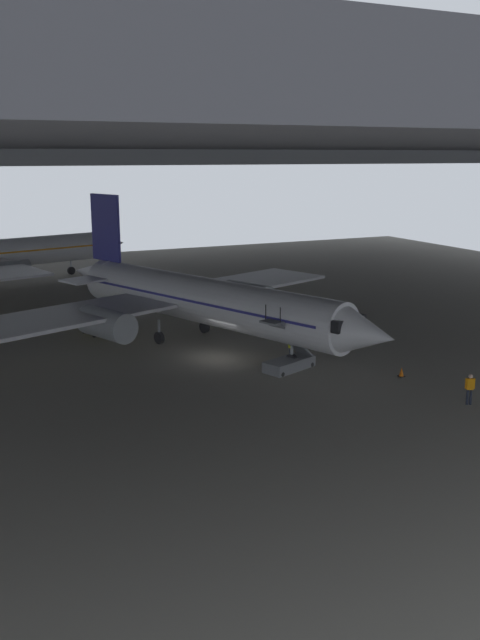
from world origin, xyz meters
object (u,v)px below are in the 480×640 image
(airplane_main, at_px, (198,299))
(traffic_cone_orange, at_px, (402,372))
(boarding_stairs, at_px, (289,359))
(crew_worker_near_nose, at_px, (470,387))
(baggage_tug, at_px, (95,327))
(crew_worker_by_stairs, at_px, (291,346))

(airplane_main, distance_m, traffic_cone_orange, 15.73)
(airplane_main, bearing_deg, boarding_stairs, -72.49)
(boarding_stairs, distance_m, traffic_cone_orange, 7.13)
(boarding_stairs, relative_size, crew_worker_near_nose, 2.51)
(airplane_main, distance_m, baggage_tug, 8.90)
(crew_worker_near_nose, relative_size, baggage_tug, 0.72)
(boarding_stairs, distance_m, crew_worker_near_nose, 11.56)
(airplane_main, distance_m, crew_worker_near_nose, 20.64)
(boarding_stairs, bearing_deg, baggage_tug, 122.23)
(airplane_main, height_order, crew_worker_by_stairs, airplane_main)
(airplane_main, height_order, crew_worker_near_nose, airplane_main)
(boarding_stairs, xyz_separation_m, crew_worker_near_nose, (5.88, -9.95, 0.31))
(airplane_main, relative_size, baggage_tug, 12.87)
(crew_worker_near_nose, xyz_separation_m, traffic_cone_orange, (-0.19, 5.67, -0.73))
(crew_worker_by_stairs, height_order, traffic_cone_orange, crew_worker_by_stairs)
(boarding_stairs, bearing_deg, crew_worker_near_nose, -59.41)
(crew_worker_by_stairs, relative_size, baggage_tug, 0.72)
(boarding_stairs, relative_size, traffic_cone_orange, 7.38)
(baggage_tug, bearing_deg, airplane_main, -41.95)
(traffic_cone_orange, distance_m, baggage_tug, 23.74)
(crew_worker_near_nose, distance_m, crew_worker_by_stairs, 12.61)
(airplane_main, distance_m, boarding_stairs, 9.44)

